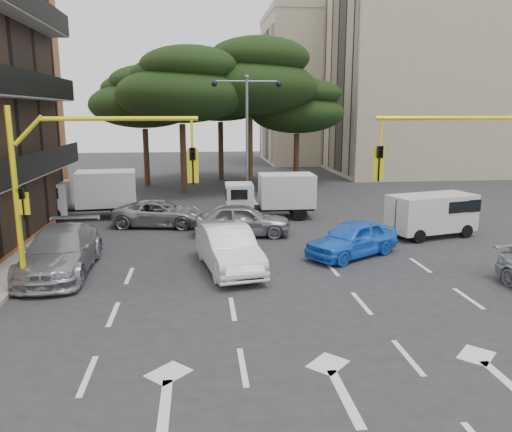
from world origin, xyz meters
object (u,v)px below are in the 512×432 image
(signal_mast_right, at_px, (483,169))
(car_silver_wagon, at_px, (61,251))
(signal_mast_left, at_px, (74,175))
(van_white, at_px, (431,215))
(car_silver_cross_a, at_px, (160,213))
(box_truck_a, at_px, (89,195))
(car_silver_cross_b, at_px, (243,220))
(street_lamp_center, at_px, (247,118))
(box_truck_b, at_px, (271,196))
(car_blue_compact, at_px, (352,239))
(car_white_hatch, at_px, (229,249))

(signal_mast_right, relative_size, car_silver_wagon, 1.06)
(signal_mast_left, distance_m, van_white, 16.15)
(car_silver_cross_a, distance_m, box_truck_a, 4.80)
(car_silver_cross_b, bearing_deg, car_silver_wagon, 129.88)
(signal_mast_left, bearing_deg, car_silver_wagon, 118.94)
(street_lamp_center, distance_m, box_truck_b, 5.33)
(box_truck_a, bearing_deg, signal_mast_right, -133.77)
(car_silver_wagon, relative_size, car_silver_cross_b, 1.25)
(car_blue_compact, relative_size, car_silver_wagon, 0.76)
(signal_mast_left, bearing_deg, box_truck_b, 54.39)
(box_truck_b, bearing_deg, van_white, -124.45)
(car_white_hatch, relative_size, car_blue_compact, 1.14)
(box_truck_a, relative_size, box_truck_b, 1.06)
(signal_mast_left, relative_size, van_white, 1.47)
(van_white, bearing_deg, box_truck_a, -124.56)
(van_white, bearing_deg, car_silver_cross_b, -111.95)
(signal_mast_left, bearing_deg, car_silver_cross_a, 78.97)
(box_truck_a, bearing_deg, van_white, -116.40)
(car_silver_cross_b, relative_size, box_truck_a, 0.86)
(signal_mast_left, distance_m, car_white_hatch, 6.10)
(car_blue_compact, height_order, car_silver_wagon, car_silver_wagon)
(signal_mast_right, distance_m, street_lamp_center, 15.65)
(car_white_hatch, distance_m, car_silver_cross_b, 5.25)
(street_lamp_center, xyz_separation_m, van_white, (7.96, -8.13, -4.41))
(car_blue_compact, bearing_deg, car_silver_cross_a, -159.60)
(car_blue_compact, distance_m, box_truck_b, 8.18)
(box_truck_b, bearing_deg, car_silver_wagon, 135.47)
(van_white, bearing_deg, box_truck_b, -140.47)
(signal_mast_right, xyz_separation_m, signal_mast_left, (-13.61, 0.00, 0.00))
(box_truck_a, height_order, box_truck_b, box_truck_a)
(signal_mast_left, xyz_separation_m, box_truck_b, (7.80, 10.90, -2.66))
(car_blue_compact, relative_size, van_white, 1.05)
(box_truck_b, bearing_deg, box_truck_a, 84.98)
(street_lamp_center, distance_m, car_white_hatch, 13.14)
(car_silver_wagon, xyz_separation_m, car_silver_cross_b, (7.11, 4.85, -0.05))
(box_truck_a, bearing_deg, car_silver_cross_a, -128.24)
(car_blue_compact, distance_m, car_silver_wagon, 11.29)
(signal_mast_left, distance_m, car_blue_compact, 10.97)
(signal_mast_right, xyz_separation_m, street_lamp_center, (-6.80, 14.01, 1.54))
(street_lamp_center, xyz_separation_m, car_silver_cross_b, (-0.89, -7.00, -4.66))
(box_truck_b, bearing_deg, signal_mast_left, 145.71)
(car_silver_cross_a, bearing_deg, street_lamp_center, -37.61)
(street_lamp_center, bearing_deg, box_truck_a, -167.47)
(street_lamp_center, relative_size, car_white_hatch, 1.59)
(car_silver_wagon, distance_m, car_silver_cross_a, 7.96)
(signal_mast_right, distance_m, car_silver_cross_b, 10.87)
(car_silver_wagon, height_order, car_silver_cross_b, car_silver_wagon)
(box_truck_b, bearing_deg, signal_mast_right, -150.64)
(car_white_hatch, height_order, box_truck_a, box_truck_a)
(signal_mast_right, bearing_deg, signal_mast_left, 180.00)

